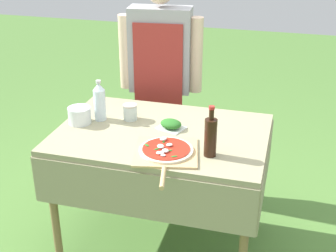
{
  "coord_description": "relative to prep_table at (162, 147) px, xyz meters",
  "views": [
    {
      "loc": [
        0.69,
        -2.37,
        2.02
      ],
      "look_at": [
        0.04,
        0.0,
        0.86
      ],
      "focal_mm": 50.0,
      "sensor_mm": 36.0,
      "label": 1
    }
  ],
  "objects": [
    {
      "name": "oil_bottle",
      "position": [
        0.33,
        -0.21,
        0.21
      ],
      "size": [
        0.07,
        0.07,
        0.28
      ],
      "color": "black",
      "rests_on": "prep_table"
    },
    {
      "name": "sauce_jar",
      "position": [
        -0.23,
        0.11,
        0.14
      ],
      "size": [
        0.09,
        0.09,
        0.1
      ],
      "color": "silver",
      "rests_on": "prep_table"
    },
    {
      "name": "herb_container",
      "position": [
        0.04,
        0.05,
        0.13
      ],
      "size": [
        0.19,
        0.17,
        0.06
      ],
      "rotation": [
        0.0,
        0.0,
        -0.34
      ],
      "color": "silver",
      "rests_on": "prep_table"
    },
    {
      "name": "prep_table",
      "position": [
        0.0,
        0.0,
        0.0
      ],
      "size": [
        1.24,
        0.86,
        0.82
      ],
      "color": "gray",
      "rests_on": "ground"
    },
    {
      "name": "pizza_on_peel",
      "position": [
        0.1,
        -0.26,
        0.11
      ],
      "size": [
        0.4,
        0.55,
        0.05
      ],
      "rotation": [
        0.0,
        0.0,
        0.21
      ],
      "color": "tan",
      "rests_on": "prep_table"
    },
    {
      "name": "mixing_tub",
      "position": [
        -0.51,
        -0.02,
        0.15
      ],
      "size": [
        0.14,
        0.14,
        0.1
      ],
      "primitive_type": "cylinder",
      "color": "silver",
      "rests_on": "prep_table"
    },
    {
      "name": "person_cook",
      "position": [
        -0.21,
        0.71,
        0.22
      ],
      "size": [
        0.6,
        0.23,
        1.6
      ],
      "rotation": [
        0.0,
        0.0,
        3.24
      ],
      "color": "#4C4C51",
      "rests_on": "ground"
    },
    {
      "name": "ground_plane",
      "position": [
        0.0,
        0.0,
        -0.72
      ],
      "size": [
        12.0,
        12.0,
        0.0
      ],
      "primitive_type": "plane",
      "color": "#517F38"
    },
    {
      "name": "water_bottle",
      "position": [
        -0.41,
        0.06,
        0.22
      ],
      "size": [
        0.07,
        0.07,
        0.26
      ],
      "color": "silver",
      "rests_on": "prep_table"
    }
  ]
}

